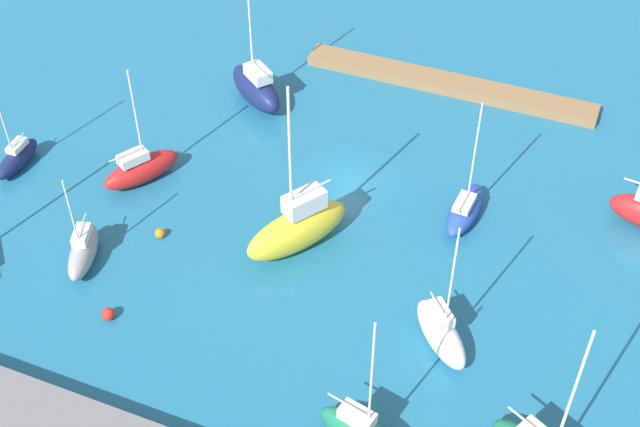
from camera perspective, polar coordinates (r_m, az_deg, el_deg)
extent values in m
plane|color=#1E668C|center=(63.62, 1.86, 2.18)|extent=(160.00, 160.00, 0.00)
cube|color=olive|center=(73.48, 8.48, 8.45)|extent=(24.48, 2.40, 0.81)
ellipsoid|color=white|center=(52.82, 7.98, -7.87)|extent=(5.01, 5.24, 1.95)
cube|color=silver|center=(52.03, 7.91, -6.59)|extent=(2.12, 2.18, 0.75)
cylinder|color=silver|center=(48.90, 8.69, -4.39)|extent=(0.13, 0.13, 8.09)
cylinder|color=silver|center=(51.81, 7.81, -5.96)|extent=(1.47, 1.59, 0.10)
cylinder|color=silver|center=(43.66, 16.25, -11.67)|extent=(0.16, 0.16, 10.12)
cylinder|color=silver|center=(47.25, 13.79, -13.45)|extent=(2.78, 1.48, 0.13)
ellipsoid|color=#141E4C|center=(70.75, -4.25, 8.22)|extent=(6.74, 5.86, 2.63)
cube|color=silver|center=(69.35, -4.12, 9.22)|extent=(2.76, 2.57, 0.93)
cylinder|color=silver|center=(67.84, -4.64, 12.41)|extent=(0.16, 0.16, 9.06)
cylinder|color=silver|center=(68.71, -3.98, 9.49)|extent=(2.09, 1.60, 0.13)
ellipsoid|color=gray|center=(59.14, -15.35, -2.48)|extent=(3.12, 5.26, 1.72)
cube|color=silver|center=(58.59, -15.47, -1.38)|extent=(1.48, 2.02, 0.67)
cylinder|color=silver|center=(56.49, -16.09, -0.05)|extent=(0.12, 0.12, 5.63)
cylinder|color=silver|center=(58.57, -15.45, -0.73)|extent=(0.81, 2.13, 0.10)
ellipsoid|color=#2347B2|center=(60.88, 9.54, 0.24)|extent=(2.28, 5.80, 1.64)
cube|color=silver|center=(59.85, 9.51, 0.70)|extent=(1.27, 2.12, 0.44)
cylinder|color=silver|center=(57.94, 10.17, 3.93)|extent=(0.14, 0.14, 8.08)
cylinder|color=silver|center=(59.32, 9.43, 0.74)|extent=(0.27, 2.27, 0.11)
ellipsoid|color=yellow|center=(57.54, -1.52, -1.11)|extent=(6.16, 7.80, 3.10)
cube|color=silver|center=(56.26, -1.04, 0.77)|extent=(2.69, 3.11, 1.37)
cylinder|color=silver|center=(52.97, -2.00, 3.85)|extent=(0.19, 0.19, 10.13)
cylinder|color=silver|center=(55.92, -0.61, 1.61)|extent=(1.78, 2.66, 0.15)
ellipsoid|color=red|center=(64.28, -11.69, 2.84)|extent=(4.62, 6.07, 2.05)
cube|color=silver|center=(63.27, -12.24, 3.63)|extent=(2.04, 2.41, 0.72)
cylinder|color=silver|center=(61.48, -12.07, 6.33)|extent=(0.14, 0.14, 7.44)
cylinder|color=silver|center=(62.80, -12.72, 3.80)|extent=(1.41, 2.28, 0.11)
cube|color=silver|center=(47.14, 2.47, -13.20)|extent=(2.14, 1.41, 0.78)
cylinder|color=silver|center=(43.76, 3.42, -10.81)|extent=(0.13, 0.13, 8.53)
cylinder|color=silver|center=(46.86, 1.88, -12.51)|extent=(2.54, 0.65, 0.11)
ellipsoid|color=#141E4C|center=(68.20, -19.36, 3.42)|extent=(1.65, 4.84, 1.46)
cube|color=silver|center=(67.85, -19.37, 4.24)|extent=(0.94, 1.76, 0.48)
cylinder|color=silver|center=(65.43, -20.38, 6.34)|extent=(0.11, 0.11, 7.61)
cylinder|color=silver|center=(67.76, -19.33, 4.62)|extent=(0.17, 1.72, 0.09)
sphere|color=orange|center=(60.04, -10.52, -1.29)|extent=(0.70, 0.70, 0.70)
sphere|color=red|center=(55.63, -13.81, -6.46)|extent=(0.83, 0.83, 0.83)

